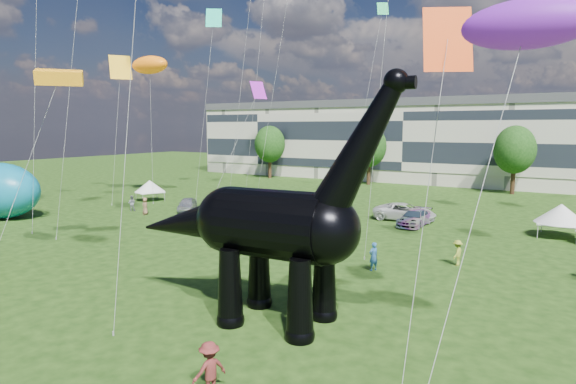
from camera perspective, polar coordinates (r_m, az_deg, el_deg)
The scene contains 13 objects.
ground at distance 23.50m, azimuth -13.35°, elevation -14.25°, with size 220.00×220.00×0.00m, color #16330C.
terrace_row at distance 80.86m, azimuth 14.65°, elevation 5.55°, with size 78.00×11.00×12.00m, color beige.
tree_far_left at distance 82.14m, azimuth -2.18°, elevation 6.03°, with size 5.20×5.20×9.44m.
tree_mid_left at distance 73.69m, azimuth 9.61°, elevation 5.74°, with size 5.20×5.20×9.44m.
tree_mid_right at distance 68.76m, azimuth 25.31°, elevation 4.97°, with size 5.20×5.20×9.44m.
dinosaur_sculpture at distance 21.49m, azimuth -2.67°, elevation -4.21°, with size 13.85×4.02×11.30m.
car_silver at distance 51.44m, azimuth -11.86°, elevation -1.43°, with size 1.59×3.96×1.35m, color silver.
car_grey at distance 48.26m, azimuth -7.03°, elevation -1.83°, with size 1.58×4.53×1.49m, color gray.
car_white at distance 46.46m, azimuth 13.66°, elevation -2.30°, with size 2.65×5.74×1.59m, color silver.
car_dark at distance 44.09m, azimuth 14.77°, elevation -2.98°, with size 2.00×4.91×1.43m, color #595960.
gazebo_near at distance 43.75m, azimuth 29.62°, elevation -2.26°, with size 3.98×3.98×2.69m.
gazebo_left at distance 59.34m, azimuth -16.06°, elevation 0.66°, with size 4.63×4.63×2.45m.
visitors at distance 33.92m, azimuth 2.80°, elevation -5.68°, with size 49.24×39.74×1.87m.
Camera 1 is at (15.56, -15.30, 8.71)m, focal length 30.00 mm.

